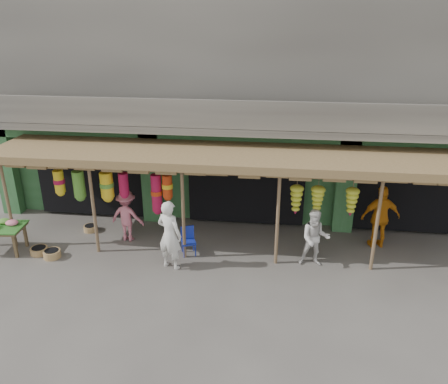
# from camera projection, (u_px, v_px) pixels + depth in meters

# --- Properties ---
(ground) EXTENTS (80.00, 80.00, 0.00)m
(ground) POSITION_uv_depth(u_px,v_px,m) (239.00, 257.00, 12.12)
(ground) COLOR #514C47
(ground) RESTS_ON ground
(building) EXTENTS (16.40, 6.80, 7.00)m
(building) POSITION_uv_depth(u_px,v_px,m) (253.00, 103.00, 15.34)
(building) COLOR gray
(building) RESTS_ON ground
(awning) EXTENTS (14.00, 2.70, 2.79)m
(awning) POSITION_uv_depth(u_px,v_px,m) (238.00, 159.00, 11.91)
(awning) COLOR brown
(awning) RESTS_ON ground
(blue_chair) EXTENTS (0.49, 0.49, 0.79)m
(blue_chair) POSITION_uv_depth(u_px,v_px,m) (188.00, 239.00, 12.16)
(blue_chair) COLOR #17299B
(blue_chair) RESTS_ON ground
(basket_left) EXTENTS (0.46, 0.46, 0.18)m
(basket_left) POSITION_uv_depth(u_px,v_px,m) (91.00, 228.00, 13.56)
(basket_left) COLOR olive
(basket_left) RESTS_ON ground
(basket_mid) EXTENTS (0.56, 0.56, 0.18)m
(basket_mid) POSITION_uv_depth(u_px,v_px,m) (39.00, 251.00, 12.25)
(basket_mid) COLOR #A26E48
(basket_mid) RESTS_ON ground
(basket_right) EXTENTS (0.56, 0.56, 0.21)m
(basket_right) POSITION_uv_depth(u_px,v_px,m) (52.00, 254.00, 12.05)
(basket_right) COLOR #A0894A
(basket_right) RESTS_ON ground
(person_front) EXTENTS (0.81, 0.68, 1.90)m
(person_front) POSITION_uv_depth(u_px,v_px,m) (170.00, 235.00, 11.28)
(person_front) COLOR silver
(person_front) RESTS_ON ground
(person_right) EXTENTS (0.78, 0.62, 1.59)m
(person_right) POSITION_uv_depth(u_px,v_px,m) (315.00, 238.00, 11.46)
(person_right) COLOR silver
(person_right) RESTS_ON ground
(person_vendor) EXTENTS (1.15, 0.62, 1.86)m
(person_vendor) POSITION_uv_depth(u_px,v_px,m) (380.00, 217.00, 12.34)
(person_vendor) COLOR orange
(person_vendor) RESTS_ON ground
(person_shopper) EXTENTS (1.06, 0.69, 1.55)m
(person_shopper) POSITION_uv_depth(u_px,v_px,m) (127.00, 216.00, 12.78)
(person_shopper) COLOR #C7697B
(person_shopper) RESTS_ON ground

